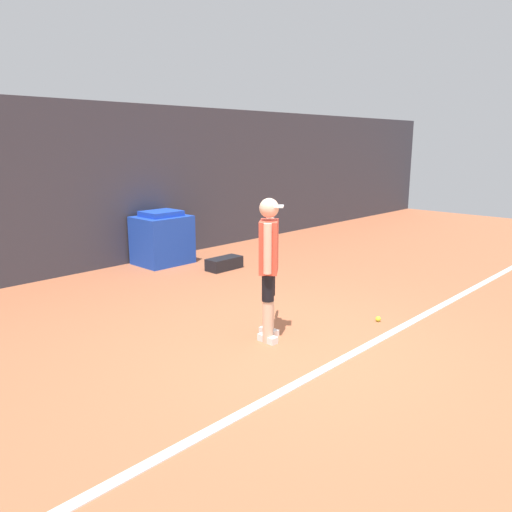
{
  "coord_description": "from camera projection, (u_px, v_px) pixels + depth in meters",
  "views": [
    {
      "loc": [
        -4.1,
        -3.27,
        2.24
      ],
      "look_at": [
        -0.03,
        0.62,
        0.96
      ],
      "focal_mm": 35.0,
      "sensor_mm": 36.0,
      "label": 1
    }
  ],
  "objects": [
    {
      "name": "tennis_ball",
      "position": [
        378.0,
        319.0,
        6.39
      ],
      "size": [
        0.07,
        0.07,
        0.07
      ],
      "color": "#D1E533",
      "rests_on": "ground_plane"
    },
    {
      "name": "tennis_player",
      "position": [
        269.0,
        262.0,
        5.66
      ],
      "size": [
        0.77,
        0.64,
        1.65
      ],
      "rotation": [
        0.0,
        0.0,
        0.67
      ],
      "color": "beige",
      "rests_on": "ground_plane"
    },
    {
      "name": "ground_plane",
      "position": [
        298.0,
        347.0,
        5.59
      ],
      "size": [
        24.0,
        24.0,
        0.0
      ],
      "primitive_type": "plane",
      "color": "#B76642"
    },
    {
      "name": "equipment_bag",
      "position": [
        224.0,
        263.0,
        9.01
      ],
      "size": [
        0.67,
        0.31,
        0.22
      ],
      "color": "black",
      "rests_on": "ground_plane"
    },
    {
      "name": "back_wall",
      "position": [
        78.0,
        189.0,
        8.55
      ],
      "size": [
        24.0,
        0.1,
        2.94
      ],
      "color": "#383842",
      "rests_on": "ground_plane"
    },
    {
      "name": "covered_chair",
      "position": [
        162.0,
        239.0,
        9.38
      ],
      "size": [
        0.96,
        0.8,
        1.0
      ],
      "color": "blue",
      "rests_on": "ground_plane"
    },
    {
      "name": "court_baseline",
      "position": [
        339.0,
        361.0,
        5.22
      ],
      "size": [
        21.6,
        0.1,
        0.01
      ],
      "color": "white",
      "rests_on": "ground_plane"
    }
  ]
}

